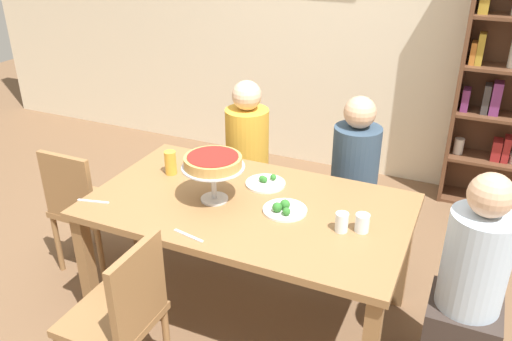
# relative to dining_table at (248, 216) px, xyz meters

# --- Properties ---
(ground_plane) EXTENTS (12.00, 12.00, 0.00)m
(ground_plane) POSITION_rel_dining_table_xyz_m (0.00, 0.00, -0.66)
(ground_plane) COLOR brown
(rear_partition) EXTENTS (8.00, 0.12, 2.80)m
(rear_partition) POSITION_rel_dining_table_xyz_m (0.00, 2.20, 0.74)
(rear_partition) COLOR beige
(rear_partition) RESTS_ON ground_plane
(dining_table) EXTENTS (1.70, 0.99, 0.74)m
(dining_table) POSITION_rel_dining_table_xyz_m (0.00, 0.00, 0.00)
(dining_table) COLOR olive
(dining_table) RESTS_ON ground_plane
(diner_far_right) EXTENTS (0.34, 0.34, 1.15)m
(diner_far_right) POSITION_rel_dining_table_xyz_m (0.38, 0.79, -0.17)
(diner_far_right) COLOR #382D28
(diner_far_right) RESTS_ON ground_plane
(diner_head_east) EXTENTS (0.34, 0.34, 1.15)m
(diner_head_east) POSITION_rel_dining_table_xyz_m (1.15, -0.00, -0.17)
(diner_head_east) COLOR #382D28
(diner_head_east) RESTS_ON ground_plane
(diner_far_left) EXTENTS (0.34, 0.34, 1.15)m
(diner_far_left) POSITION_rel_dining_table_xyz_m (-0.38, 0.81, -0.17)
(diner_far_left) COLOR #382D28
(diner_far_left) RESTS_ON ground_plane
(chair_near_left) EXTENTS (0.40, 0.40, 0.87)m
(chair_near_left) POSITION_rel_dining_table_xyz_m (-0.29, -0.76, -0.17)
(chair_near_left) COLOR olive
(chair_near_left) RESTS_ON ground_plane
(chair_head_west) EXTENTS (0.40, 0.40, 0.87)m
(chair_head_west) POSITION_rel_dining_table_xyz_m (-1.13, -0.04, -0.17)
(chair_head_west) COLOR olive
(chair_head_west) RESTS_ON ground_plane
(deep_dish_pizza_stand) EXTENTS (0.34, 0.34, 0.26)m
(deep_dish_pizza_stand) POSITION_rel_dining_table_xyz_m (-0.18, -0.04, 0.30)
(deep_dish_pizza_stand) COLOR silver
(deep_dish_pizza_stand) RESTS_ON dining_table
(salad_plate_near_diner) EXTENTS (0.23, 0.23, 0.05)m
(salad_plate_near_diner) POSITION_rel_dining_table_xyz_m (-0.00, 0.23, 0.09)
(salad_plate_near_diner) COLOR white
(salad_plate_near_diner) RESTS_ON dining_table
(salad_plate_far_diner) EXTENTS (0.23, 0.23, 0.07)m
(salad_plate_far_diner) POSITION_rel_dining_table_xyz_m (0.21, -0.01, 0.10)
(salad_plate_far_diner) COLOR white
(salad_plate_far_diner) RESTS_ON dining_table
(beer_glass_amber_tall) EXTENTS (0.07, 0.07, 0.14)m
(beer_glass_amber_tall) POSITION_rel_dining_table_xyz_m (-0.57, 0.13, 0.15)
(beer_glass_amber_tall) COLOR gold
(beer_glass_amber_tall) RESTS_ON dining_table
(water_glass_clear_near) EXTENTS (0.07, 0.07, 0.09)m
(water_glass_clear_near) POSITION_rel_dining_table_xyz_m (0.62, -0.02, 0.13)
(water_glass_clear_near) COLOR white
(water_glass_clear_near) RESTS_ON dining_table
(water_glass_clear_far) EXTENTS (0.08, 0.08, 0.11)m
(water_glass_clear_far) POSITION_rel_dining_table_xyz_m (-0.33, 0.25, 0.14)
(water_glass_clear_far) COLOR white
(water_glass_clear_far) RESTS_ON dining_table
(water_glass_clear_spare) EXTENTS (0.06, 0.06, 0.10)m
(water_glass_clear_spare) POSITION_rel_dining_table_xyz_m (0.53, -0.06, 0.13)
(water_glass_clear_spare) COLOR white
(water_glass_clear_spare) RESTS_ON dining_table
(cutlery_fork_near) EXTENTS (0.18, 0.05, 0.00)m
(cutlery_fork_near) POSITION_rel_dining_table_xyz_m (-0.13, -0.41, 0.09)
(cutlery_fork_near) COLOR silver
(cutlery_fork_near) RESTS_ON dining_table
(cutlery_knife_near) EXTENTS (0.18, 0.06, 0.00)m
(cutlery_knife_near) POSITION_rel_dining_table_xyz_m (-0.45, 0.40, 0.09)
(cutlery_knife_near) COLOR silver
(cutlery_knife_near) RESTS_ON dining_table
(cutlery_fork_far) EXTENTS (0.18, 0.06, 0.00)m
(cutlery_fork_far) POSITION_rel_dining_table_xyz_m (-0.77, -0.33, 0.09)
(cutlery_fork_far) COLOR silver
(cutlery_fork_far) RESTS_ON dining_table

